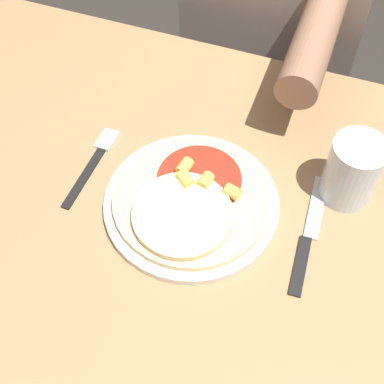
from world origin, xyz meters
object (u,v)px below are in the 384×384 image
Objects in this scene: dining_table at (189,251)px; fork at (94,162)px; pizza at (191,201)px; knife at (309,235)px; plate at (192,204)px; person_diner at (275,23)px; drinking_glass at (352,171)px.

dining_table is 0.23m from fork.
pizza reaches higher than fork.
pizza is at bearing -175.15° from knife.
fork is at bearing 171.52° from plate.
person_diner is at bearing 90.64° from dining_table.
plate reaches higher than dining_table.
fork is at bearing 169.83° from pizza.
pizza is 0.20× the size of person_diner.
knife reaches higher than dining_table.
pizza is 0.60m from person_diner.
pizza is (0.00, 0.01, 0.15)m from dining_table.
knife is at bearing 7.31° from dining_table.
drinking_glass is (0.04, 0.10, 0.05)m from knife.
knife is (0.19, 0.02, 0.13)m from dining_table.
pizza is 1.11× the size of knife.
dining_table is 0.23m from knife.
fork is 1.55× the size of drinking_glass.
fork and knife have the same top height.
knife is at bearing 4.85° from pizza.
fork is (-0.19, 0.03, -0.00)m from plate.
dining_table is at bearing -94.59° from plate.
dining_table is at bearing -89.36° from person_diner.
pizza is 1.40× the size of fork.
person_diner reaches higher than pizza.
plate is 0.19m from fork.
plate is 1.12× the size of pizza.
pizza is 2.17× the size of drinking_glass.
knife is at bearing 3.12° from plate.
person_diner reaches higher than plate.
plate is 0.25m from drinking_glass.
person_diner is at bearing 72.29° from fork.
person_diner is at bearing 90.77° from pizza.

